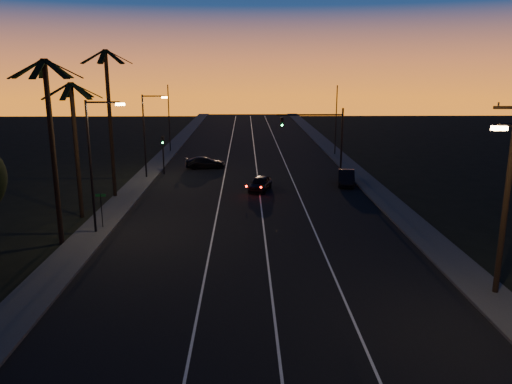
{
  "coord_description": "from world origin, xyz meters",
  "views": [
    {
      "loc": [
        -0.78,
        -12.6,
        10.84
      ],
      "look_at": [
        -0.06,
        20.45,
        2.76
      ],
      "focal_mm": 35.0,
      "sensor_mm": 36.0,
      "label": 1
    }
  ],
  "objects_px": {
    "signal_mast": "(320,129)",
    "cross_car": "(205,163)",
    "utility_pole": "(508,191)",
    "right_car": "(346,178)",
    "lead_car": "(260,183)"
  },
  "relations": [
    {
      "from": "lead_car",
      "to": "right_car",
      "type": "bearing_deg",
      "value": 14.44
    },
    {
      "from": "utility_pole",
      "to": "cross_car",
      "type": "relative_size",
      "value": 2.13
    },
    {
      "from": "signal_mast",
      "to": "lead_car",
      "type": "distance_m",
      "value": 10.93
    },
    {
      "from": "signal_mast",
      "to": "right_car",
      "type": "distance_m",
      "value": 7.12
    },
    {
      "from": "signal_mast",
      "to": "right_car",
      "type": "xyz_separation_m",
      "value": [
        1.86,
        -5.56,
        -4.05
      ]
    },
    {
      "from": "lead_car",
      "to": "cross_car",
      "type": "relative_size",
      "value": 0.98
    },
    {
      "from": "utility_pole",
      "to": "lead_car",
      "type": "height_order",
      "value": "utility_pole"
    },
    {
      "from": "lead_car",
      "to": "cross_car",
      "type": "height_order",
      "value": "lead_car"
    },
    {
      "from": "right_car",
      "to": "cross_car",
      "type": "relative_size",
      "value": 0.97
    },
    {
      "from": "signal_mast",
      "to": "cross_car",
      "type": "bearing_deg",
      "value": 165.51
    },
    {
      "from": "utility_pole",
      "to": "right_car",
      "type": "bearing_deg",
      "value": 96.07
    },
    {
      "from": "utility_pole",
      "to": "signal_mast",
      "type": "relative_size",
      "value": 1.41
    },
    {
      "from": "right_car",
      "to": "cross_car",
      "type": "xyz_separation_m",
      "value": [
        -14.35,
        8.78,
        -0.07
      ]
    },
    {
      "from": "lead_car",
      "to": "signal_mast",
      "type": "bearing_deg",
      "value": 49.7
    },
    {
      "from": "lead_car",
      "to": "right_car",
      "type": "relative_size",
      "value": 1.01
    }
  ]
}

